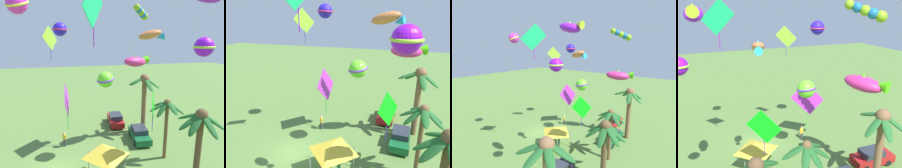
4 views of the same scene
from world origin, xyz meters
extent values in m
plane|color=#567A38|center=(0.00, 0.00, 0.00)|extent=(120.00, 120.00, 0.00)
ellipsoid|color=#1E5623|center=(2.45, 10.97, 5.37)|extent=(2.04, 1.58, 1.25)
ellipsoid|color=#1E5623|center=(3.22, 10.60, 5.25)|extent=(0.71, 1.93, 1.48)
ellipsoid|color=#1E5623|center=(3.68, 10.74, 5.21)|extent=(1.45, 1.90, 1.56)
cylinder|color=brown|center=(-6.40, 10.50, 3.29)|extent=(0.56, 0.56, 6.58)
ellipsoid|color=#236028|center=(-5.55, 10.67, 6.07)|extent=(1.97, 0.96, 1.53)
ellipsoid|color=#236028|center=(-6.06, 11.31, 6.08)|extent=(1.29, 2.00, 1.50)
ellipsoid|color=#236028|center=(-7.06, 11.08, 6.08)|extent=(1.84, 1.72, 1.50)
ellipsoid|color=#236028|center=(-7.01, 9.85, 6.10)|extent=(1.77, 1.83, 1.46)
ellipsoid|color=#236028|center=(-6.20, 9.50, 6.34)|extent=(1.01, 2.21, 1.01)
sphere|color=brown|center=(-6.40, 10.50, 6.58)|extent=(1.07, 1.07, 1.07)
cylinder|color=brown|center=(-0.34, 10.48, 2.81)|extent=(0.34, 0.34, 5.61)
ellipsoid|color=#1E5623|center=(0.52, 10.51, 5.37)|extent=(1.83, 0.58, 0.87)
ellipsoid|color=#1E5623|center=(0.04, 11.13, 5.16)|extent=(1.29, 1.68, 1.26)
ellipsoid|color=#1E5623|center=(-0.56, 11.16, 5.10)|extent=(0.98, 1.65, 1.36)
ellipsoid|color=#1E5623|center=(-1.05, 10.78, 5.17)|extent=(1.73, 1.12, 1.24)
ellipsoid|color=#1E5623|center=(-1.07, 10.10, 5.27)|extent=(1.79, 1.27, 1.06)
ellipsoid|color=#1E5623|center=(-0.47, 9.69, 5.23)|extent=(0.78, 1.77, 1.14)
ellipsoid|color=#1E5623|center=(0.00, 9.84, 5.12)|extent=(1.21, 1.65, 1.34)
sphere|color=brown|center=(-0.34, 10.48, 5.61)|extent=(0.65, 0.65, 0.65)
cube|color=#A51919|center=(-8.71, 7.52, 0.60)|extent=(3.98, 1.90, 0.70)
cube|color=#282D38|center=(-8.56, 7.51, 1.23)|extent=(2.10, 1.60, 0.56)
cylinder|color=black|center=(-9.96, 6.80, 0.30)|extent=(0.61, 0.21, 0.60)
cylinder|color=black|center=(-9.88, 8.36, 0.30)|extent=(0.61, 0.21, 0.60)
cylinder|color=black|center=(-7.55, 6.67, 0.30)|extent=(0.61, 0.21, 0.60)
cylinder|color=black|center=(-7.47, 8.24, 0.30)|extent=(0.61, 0.21, 0.60)
cube|color=#145B2D|center=(-4.04, 9.23, 0.60)|extent=(3.98, 1.89, 0.70)
cube|color=#282D38|center=(-4.19, 9.23, 1.23)|extent=(2.10, 1.59, 0.56)
cylinder|color=black|center=(-2.79, 9.95, 0.30)|extent=(0.61, 0.21, 0.60)
cylinder|color=black|center=(-2.87, 8.39, 0.30)|extent=(0.61, 0.21, 0.60)
cylinder|color=black|center=(-5.21, 10.07, 0.30)|extent=(0.61, 0.21, 0.60)
cylinder|color=black|center=(-5.28, 8.50, 0.30)|extent=(0.61, 0.21, 0.60)
cylinder|color=#38383D|center=(-4.48, 1.03, 0.42)|extent=(0.26, 0.26, 0.84)
cube|color=yellow|center=(-4.48, 1.03, 1.11)|extent=(0.44, 0.40, 0.54)
sphere|color=tan|center=(-4.48, 1.03, 1.48)|extent=(0.21, 0.21, 0.21)
cylinder|color=yellow|center=(-4.29, 1.15, 1.06)|extent=(0.09, 0.09, 0.52)
cylinder|color=yellow|center=(-4.68, 0.90, 1.06)|extent=(0.09, 0.09, 0.52)
cube|color=#338956|center=(1.64, 4.89, 1.11)|extent=(0.44, 0.38, 0.54)
sphere|color=tan|center=(1.64, 4.89, 1.48)|extent=(0.21, 0.21, 0.21)
cylinder|color=#338956|center=(1.44, 4.78, 1.06)|extent=(0.09, 0.09, 0.52)
cylinder|color=#338956|center=(1.84, 4.99, 1.06)|extent=(0.09, 0.09, 0.52)
cylinder|color=#9E9EA3|center=(0.21, 3.11, 1.05)|extent=(0.06, 0.06, 2.10)
cylinder|color=#9E9EA3|center=(0.21, 5.71, 1.05)|extent=(0.06, 0.06, 2.10)
pyramid|color=yellow|center=(1.51, 4.41, 2.48)|extent=(2.86, 2.86, 0.75)
sphere|color=#9411EB|center=(6.54, 8.76, 11.04)|extent=(1.02, 1.02, 1.02)
torus|color=#A3D930|center=(6.54, 8.76, 11.04)|extent=(1.47, 1.47, 0.13)
sphere|color=#6AEB2B|center=(-2.86, 5.20, 7.43)|extent=(1.54, 1.54, 1.54)
torus|color=purple|center=(-2.86, 5.20, 7.43)|extent=(2.18, 2.19, 0.52)
ellipsoid|color=#D22A7D|center=(-5.58, 9.01, 8.69)|extent=(2.72, 3.42, 1.36)
cone|color=#4DD810|center=(-6.18, 10.21, 8.81)|extent=(1.32, 1.35, 1.04)
cone|color=#4DD810|center=(-5.58, 9.01, 9.18)|extent=(0.80, 0.80, 0.61)
cylinder|color=purple|center=(3.69, 3.35, 11.81)|extent=(0.06, 0.06, 1.76)
ellipsoid|color=orange|center=(1.84, 7.63, 11.64)|extent=(1.24, 1.92, 0.98)
cone|color=#229DDF|center=(2.03, 8.36, 11.47)|extent=(0.67, 0.75, 0.64)
cone|color=#229DDF|center=(1.84, 7.63, 11.92)|extent=(0.41, 0.41, 0.34)
cube|color=#C630DD|center=(-4.89, 1.47, 4.96)|extent=(3.61, 0.44, 3.62)
cylinder|color=green|center=(-4.89, 1.47, 2.90)|extent=(0.08, 0.08, 2.36)
cube|color=#0DE314|center=(1.79, 8.16, 6.23)|extent=(2.22, 1.08, 2.44)
cylinder|color=#3A2DB1|center=(1.79, 8.16, 4.84)|extent=(0.05, 0.05, 1.59)
cube|color=#95F032|center=(-2.97, 0.34, 11.30)|extent=(1.82, 1.08, 2.09)
cylinder|color=#1E2DC3|center=(-2.97, 0.34, 10.11)|extent=(0.04, 0.04, 1.36)
sphere|color=#2D19E6|center=(-5.97, 1.14, 12.12)|extent=(1.39, 1.39, 1.39)
torus|color=#BE244C|center=(-5.97, 1.14, 12.12)|extent=(1.91, 1.91, 0.28)
camera|label=1|loc=(16.41, 1.79, 11.74)|focal=33.72mm
camera|label=2|loc=(13.80, 8.68, 11.83)|focal=33.10mm
camera|label=3|loc=(16.36, 17.12, 12.35)|focal=27.85mm
camera|label=4|loc=(5.90, 22.70, 14.03)|focal=39.13mm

